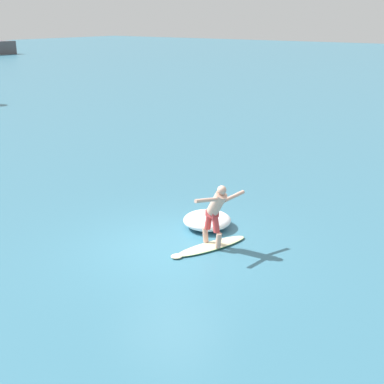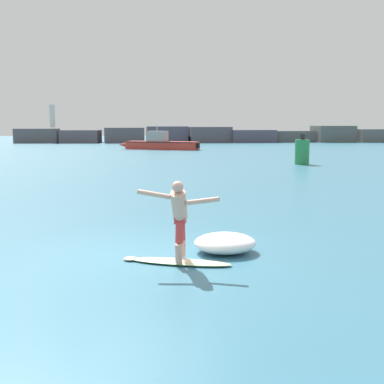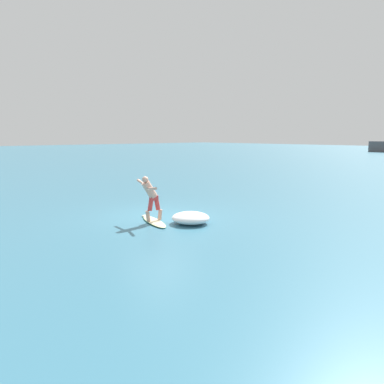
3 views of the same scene
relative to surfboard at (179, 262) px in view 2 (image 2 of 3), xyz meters
name	(u,v)px [view 2 (image 2 of 3)]	position (x,y,z in m)	size (l,w,h in m)	color
ground_plane	(150,255)	(-0.55, 0.72, -0.04)	(200.00, 200.00, 0.00)	teal
rock_jetty_breakwater	(235,135)	(11.23, 62.72, 0.93)	(57.02, 4.99, 5.02)	#545256
surfboard	(179,262)	(0.00, 0.00, 0.00)	(2.14, 1.07, 0.21)	beige
surfer	(179,214)	(0.01, -0.13, 0.94)	(1.50, 0.79, 1.54)	#D39F89
fishing_boat_near_jetty	(159,143)	(0.48, 43.83, 0.55)	(8.27, 4.75, 2.73)	red
channel_marker_buoy	(302,152)	(9.25, 23.70, 0.78)	(0.92, 0.92, 1.94)	#288447
wave_foam_at_tail	(225,243)	(1.00, 0.80, 0.16)	(1.63, 1.60, 0.40)	white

